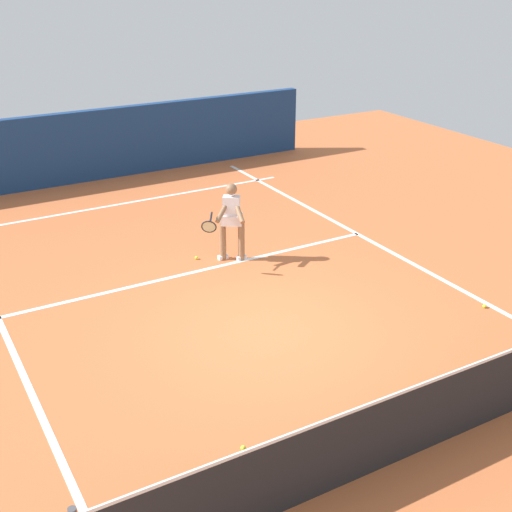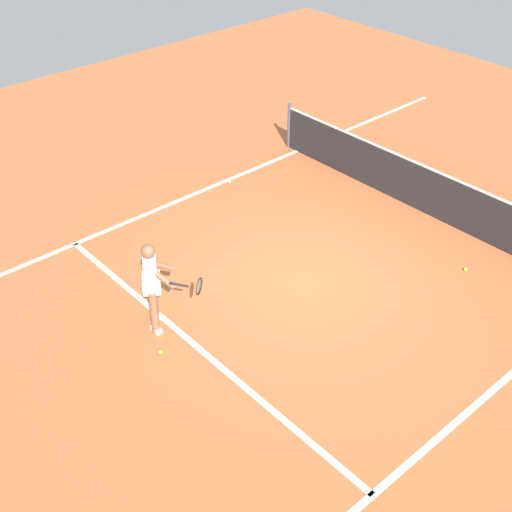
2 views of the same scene
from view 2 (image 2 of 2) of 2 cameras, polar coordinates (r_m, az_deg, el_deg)
ground_plane at (r=12.10m, az=4.17°, el=-1.94°), size 24.18×24.18×0.00m
service_line_marking at (r=10.84m, az=-5.31°, el=-7.23°), size 7.37×0.10×0.01m
sideline_left_marking at (r=14.44m, az=-6.23°, el=4.73°), size 0.10×16.60×0.01m
sideline_right_marking at (r=10.54m, az=18.70°, el=-10.94°), size 0.10×16.60×0.01m
court_net at (r=14.07m, az=14.10°, el=5.32°), size 8.05×0.08×1.09m
tennis_player at (r=10.71m, az=-8.55°, el=-2.22°), size 1.08×0.77×1.55m
tennis_ball_near at (r=12.81m, az=17.08°, el=-1.07°), size 0.07×0.07×0.07m
tennis_ball_mid at (r=14.94m, az=-2.19°, el=6.17°), size 0.07×0.07×0.07m
tennis_ball_far at (r=10.70m, az=-7.99°, el=-7.92°), size 0.07×0.07×0.07m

